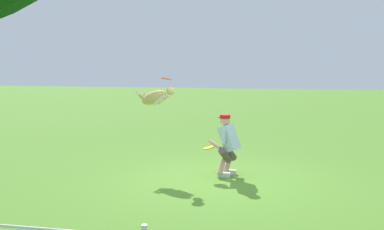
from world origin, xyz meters
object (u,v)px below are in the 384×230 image
object	(u,v)px
frisbee_flying	(166,79)
frisbee_held	(209,148)
dog	(156,97)
person	(227,143)

from	to	relation	value
frisbee_flying	frisbee_held	bearing A→B (deg)	159.27
dog	frisbee_held	size ratio (longest dim) A/B	3.99
frisbee_flying	frisbee_held	world-z (taller)	frisbee_flying
person	dog	size ratio (longest dim) A/B	1.26
dog	frisbee_held	distance (m)	1.67
dog	person	bearing A→B (deg)	6.38
person	frisbee_flying	bearing A→B (deg)	9.85
frisbee_flying	frisbee_held	xyz separation A→B (m)	(-1.01, 0.38, -1.41)
person	dog	world-z (taller)	dog
person	dog	xyz separation A→B (m)	(1.63, -0.31, 0.91)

